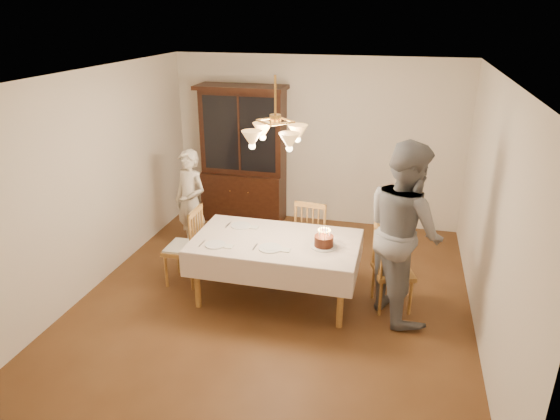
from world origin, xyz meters
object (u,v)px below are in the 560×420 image
(chair_far_side, at_px, (313,238))
(birthday_cake, at_px, (324,242))
(dining_table, at_px, (276,246))
(elderly_woman, at_px, (191,202))
(china_hutch, at_px, (243,157))

(chair_far_side, height_order, birthday_cake, chair_far_side)
(dining_table, distance_m, elderly_woman, 1.76)
(china_hutch, relative_size, birthday_cake, 7.20)
(chair_far_side, distance_m, birthday_cake, 0.97)
(dining_table, distance_m, china_hutch, 2.54)
(dining_table, bearing_deg, elderly_woman, 146.92)
(chair_far_side, xyz_separation_m, elderly_woman, (-1.76, 0.15, 0.29))
(china_hutch, height_order, chair_far_side, china_hutch)
(chair_far_side, relative_size, elderly_woman, 0.68)
(dining_table, xyz_separation_m, birthday_cake, (0.56, -0.04, 0.14))
(dining_table, xyz_separation_m, elderly_woman, (-1.47, 0.96, 0.05))
(china_hutch, distance_m, chair_far_side, 2.10)
(dining_table, height_order, elderly_woman, elderly_woman)
(china_hutch, relative_size, chair_far_side, 2.16)
(chair_far_side, bearing_deg, dining_table, -109.90)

